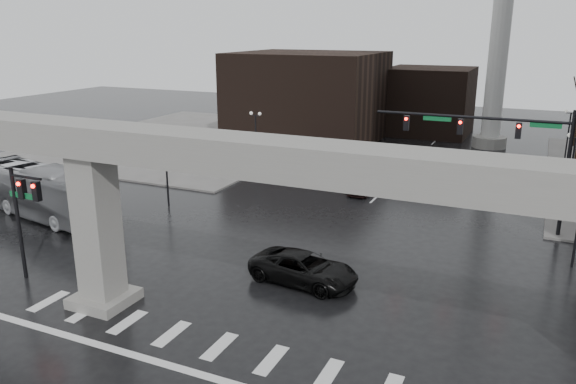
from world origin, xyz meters
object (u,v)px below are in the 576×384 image
object	(u,v)px
signal_mast_arm	(503,141)
pickup_truck	(304,268)
city_bus	(43,192)
far_car	(364,185)

from	to	relation	value
signal_mast_arm	pickup_truck	size ratio (longest dim) A/B	2.13
signal_mast_arm	pickup_truck	world-z (taller)	signal_mast_arm
pickup_truck	city_bus	distance (m)	20.72
signal_mast_arm	pickup_truck	xyz separation A→B (m)	(-8.19, -12.75, -5.04)
signal_mast_arm	far_car	size ratio (longest dim) A/B	3.05
pickup_truck	far_car	bearing A→B (deg)	13.49
signal_mast_arm	far_car	world-z (taller)	signal_mast_arm
city_bus	far_car	distance (m)	23.66
city_bus	pickup_truck	bearing A→B (deg)	-84.66
pickup_truck	city_bus	size ratio (longest dim) A/B	0.44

